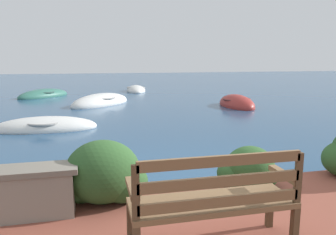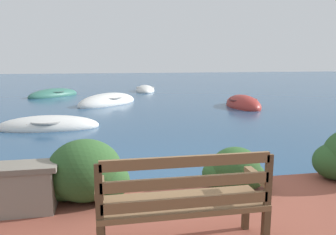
# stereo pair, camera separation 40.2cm
# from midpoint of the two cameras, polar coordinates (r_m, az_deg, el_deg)

# --- Properties ---
(ground_plane) EXTENTS (80.00, 80.00, 0.00)m
(ground_plane) POSITION_cam_midpoint_polar(r_m,az_deg,el_deg) (4.69, 2.68, -13.86)
(ground_plane) COLOR navy
(park_bench) EXTENTS (1.49, 0.48, 0.93)m
(park_bench) POSITION_cam_midpoint_polar(r_m,az_deg,el_deg) (2.94, 6.67, -14.06)
(park_bench) COLOR brown
(park_bench) RESTS_ON patio_terrace
(hedge_clump_left) EXTENTS (1.10, 0.79, 0.75)m
(hedge_clump_left) POSITION_cam_midpoint_polar(r_m,az_deg,el_deg) (4.06, -11.68, -9.66)
(hedge_clump_left) COLOR #284C23
(hedge_clump_left) RESTS_ON patio_terrace
(hedge_clump_centre) EXTENTS (0.82, 0.59, 0.56)m
(hedge_clump_centre) POSITION_cam_midpoint_polar(r_m,az_deg,el_deg) (4.46, 14.01, -9.03)
(hedge_clump_centre) COLOR #284C23
(hedge_clump_centre) RESTS_ON patio_terrace
(rowboat_nearest) EXTENTS (2.77, 1.18, 0.61)m
(rowboat_nearest) POSITION_cam_midpoint_polar(r_m,az_deg,el_deg) (9.63, -18.97, -1.44)
(rowboat_nearest) COLOR silver
(rowboat_nearest) RESTS_ON ground_plane
(rowboat_mid) EXTENTS (1.14, 2.40, 0.83)m
(rowboat_mid) POSITION_cam_midpoint_polar(r_m,az_deg,el_deg) (13.48, 13.77, 2.10)
(rowboat_mid) COLOR #9E2D28
(rowboat_mid) RESTS_ON ground_plane
(rowboat_far) EXTENTS (3.06, 3.06, 0.82)m
(rowboat_far) POSITION_cam_midpoint_polar(r_m,az_deg,el_deg) (14.12, -9.67, 2.60)
(rowboat_far) COLOR silver
(rowboat_far) RESTS_ON ground_plane
(rowboat_outer) EXTENTS (2.79, 2.85, 0.70)m
(rowboat_outer) POSITION_cam_midpoint_polar(r_m,az_deg,el_deg) (17.79, -18.69, 3.73)
(rowboat_outer) COLOR #336B5B
(rowboat_outer) RESTS_ON ground_plane
(rowboat_distant) EXTENTS (1.31, 2.76, 0.60)m
(rowboat_distant) POSITION_cam_midpoint_polar(r_m,az_deg,el_deg) (19.57, -3.40, 4.78)
(rowboat_distant) COLOR silver
(rowboat_distant) RESTS_ON ground_plane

